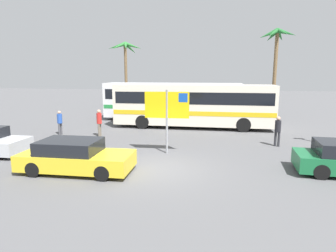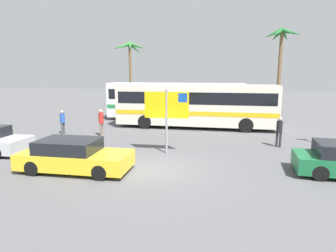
# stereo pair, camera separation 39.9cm
# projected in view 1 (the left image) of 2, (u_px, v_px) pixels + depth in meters

# --- Properties ---
(ground) EXTENTS (120.00, 120.00, 0.00)m
(ground) POSITION_uv_depth(u_px,v_px,m) (155.00, 169.00, 12.25)
(ground) COLOR #565659
(bus_front_coach) EXTENTS (11.55, 2.49, 3.17)m
(bus_front_coach) POSITION_uv_depth(u_px,v_px,m) (193.00, 104.00, 21.37)
(bus_front_coach) COLOR silver
(bus_front_coach) RESTS_ON ground
(bus_rear_coach) EXTENTS (11.55, 2.49, 3.17)m
(bus_rear_coach) POSITION_uv_depth(u_px,v_px,m) (172.00, 100.00, 24.78)
(bus_rear_coach) COLOR white
(bus_rear_coach) RESTS_ON ground
(ferry_sign) EXTENTS (2.20, 0.15, 3.20)m
(ferry_sign) POSITION_uv_depth(u_px,v_px,m) (168.00, 108.00, 14.27)
(ferry_sign) COLOR gray
(ferry_sign) RESTS_ON ground
(car_yellow) EXTENTS (4.57, 1.94, 1.32)m
(car_yellow) POSITION_uv_depth(u_px,v_px,m) (75.00, 157.00, 11.82)
(car_yellow) COLOR yellow
(car_yellow) RESTS_ON ground
(pedestrian_crossing_lot) EXTENTS (0.32, 0.32, 1.67)m
(pedestrian_crossing_lot) POSITION_uv_depth(u_px,v_px,m) (278.00, 129.00, 15.91)
(pedestrian_crossing_lot) COLOR #2D2D33
(pedestrian_crossing_lot) RESTS_ON ground
(pedestrian_by_bus) EXTENTS (0.32, 0.32, 1.73)m
(pedestrian_by_bus) POSITION_uv_depth(u_px,v_px,m) (99.00, 121.00, 18.41)
(pedestrian_by_bus) COLOR #706656
(pedestrian_by_bus) RESTS_ON ground
(pedestrian_near_sign) EXTENTS (0.32, 0.32, 1.58)m
(pedestrian_near_sign) POSITION_uv_depth(u_px,v_px,m) (60.00, 121.00, 18.98)
(pedestrian_near_sign) COLOR #4C4C51
(pedestrian_near_sign) RESTS_ON ground
(palm_tree_seaside) EXTENTS (4.09, 3.83, 7.45)m
(palm_tree_seaside) POSITION_uv_depth(u_px,v_px,m) (125.00, 54.00, 32.28)
(palm_tree_seaside) COLOR brown
(palm_tree_seaside) RESTS_ON ground
(palm_tree_inland) EXTENTS (3.26, 3.07, 7.89)m
(palm_tree_inland) POSITION_uv_depth(u_px,v_px,m) (276.00, 46.00, 25.44)
(palm_tree_inland) COLOR brown
(palm_tree_inland) RESTS_ON ground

